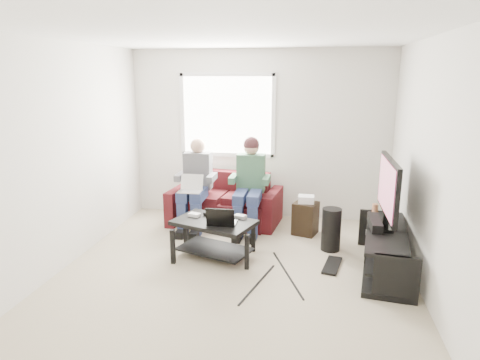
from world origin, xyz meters
name	(u,v)px	position (x,y,z in m)	size (l,w,h in m)	color
floor	(232,278)	(0.00, 0.00, 0.00)	(4.50, 4.50, 0.00)	tan
ceiling	(231,34)	(0.00, 0.00, 2.60)	(4.50, 4.50, 0.00)	white
wall_back	(259,135)	(0.00, 2.25, 1.30)	(4.50, 4.50, 0.00)	silver
wall_front	(154,248)	(0.00, -2.25, 1.30)	(4.50, 4.50, 0.00)	silver
wall_left	(58,158)	(-2.00, 0.00, 1.30)	(4.50, 4.50, 0.00)	silver
wall_right	(434,172)	(2.00, 0.00, 1.30)	(4.50, 4.50, 0.00)	silver
window	(227,115)	(-0.50, 2.23, 1.60)	(1.48, 0.04, 1.28)	white
sofa	(226,204)	(-0.44, 1.81, 0.29)	(1.70, 0.91, 0.75)	#4F1316
person_left	(195,181)	(-0.84, 1.56, 0.71)	(0.40, 0.70, 1.30)	navy
person_right	(250,179)	(-0.04, 1.58, 0.77)	(0.40, 0.71, 1.35)	navy
laptop_silver	(190,187)	(-0.84, 1.29, 0.67)	(0.32, 0.22, 0.24)	silver
coffee_table	(214,230)	(-0.32, 0.52, 0.35)	(1.10, 0.87, 0.48)	black
laptop_black	(222,214)	(-0.20, 0.44, 0.60)	(0.34, 0.24, 0.24)	black
controller_a	(195,215)	(-0.60, 0.64, 0.50)	(0.14, 0.09, 0.04)	silver
controller_b	(210,214)	(-0.42, 0.70, 0.50)	(0.14, 0.09, 0.04)	black
controller_c	(240,217)	(-0.02, 0.67, 0.50)	(0.14, 0.09, 0.04)	gray
tv_stand	(385,253)	(1.70, 0.49, 0.22)	(0.65, 1.54, 0.49)	black
tv	(388,189)	(1.70, 0.59, 0.95)	(0.12, 1.10, 0.81)	black
soundbar	(375,223)	(1.58, 0.59, 0.54)	(0.12, 0.50, 0.10)	black
drink_cup	(375,208)	(1.65, 1.12, 0.55)	(0.08, 0.08, 0.12)	#AE6E4B
console_white	(391,262)	(1.70, 0.09, 0.29)	(0.30, 0.22, 0.06)	silver
console_grey	(381,237)	(1.70, 0.79, 0.30)	(0.34, 0.26, 0.08)	gray
console_black	(386,248)	(1.70, 0.44, 0.30)	(0.38, 0.30, 0.07)	black
subwoofer	(331,229)	(1.11, 0.99, 0.28)	(0.25, 0.25, 0.56)	black
keyboard_floor	(332,265)	(1.12, 0.49, 0.01)	(0.17, 0.50, 0.03)	black
end_table	(305,217)	(0.77, 1.53, 0.25)	(0.31, 0.31, 0.56)	black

